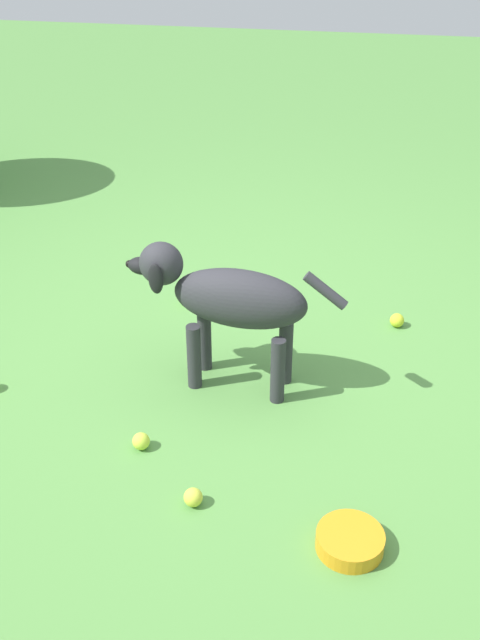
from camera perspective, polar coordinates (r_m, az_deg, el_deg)
The scene contains 7 objects.
ground at distance 3.31m, azimuth -1.35°, elevation -3.10°, with size 14.00×14.00×0.00m, color #548C42.
dog at distance 2.97m, azimuth -0.97°, elevation 1.60°, with size 0.89×0.27×0.61m.
tennis_ball_0 at distance 2.64m, azimuth -3.55°, elevation -13.20°, with size 0.07×0.07×0.07m, color #CFD740.
tennis_ball_1 at distance 3.60m, azimuth 11.76°, elevation -0.02°, with size 0.07×0.07×0.07m, color #C6D32D.
tennis_ball_2 at distance 2.87m, azimuth -7.48°, elevation -9.05°, with size 0.07×0.07×0.07m, color #C4E440.
tennis_ball_3 at distance 3.70m, azimuth -3.98°, elevation 1.65°, with size 0.07×0.07×0.07m, color #C4D22B.
water_bowl at distance 2.53m, azimuth 8.30°, elevation -16.17°, with size 0.22×0.22×0.06m, color orange.
Camera 1 is at (-0.54, 2.65, 1.91)m, focal length 42.42 mm.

